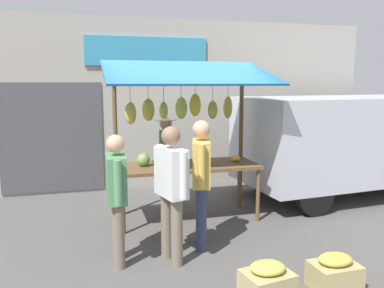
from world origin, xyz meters
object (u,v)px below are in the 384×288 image
at_px(parked_van, 347,137).
at_px(produce_crate_near, 267,284).
at_px(shopper_with_ponytail, 201,174).
at_px(shopper_with_shopping_bag, 117,191).
at_px(shopper_in_striped_shirt, 171,185).
at_px(market_stall, 185,121).
at_px(produce_crate_side, 335,272).
at_px(vendor_with_sunhat, 166,155).

xyz_separation_m(parked_van, produce_crate_near, (3.15, 3.14, -0.93)).
height_order(shopper_with_ponytail, produce_crate_near, shopper_with_ponytail).
height_order(shopper_with_shopping_bag, produce_crate_near, shopper_with_shopping_bag).
bearing_deg(shopper_in_striped_shirt, market_stall, -34.60).
height_order(parked_van, produce_crate_side, parked_van).
relative_size(vendor_with_sunhat, shopper_with_shopping_bag, 1.00).
bearing_deg(shopper_with_ponytail, produce_crate_near, -154.80).
bearing_deg(produce_crate_side, vendor_with_sunhat, -70.81).
xyz_separation_m(shopper_with_shopping_bag, produce_crate_near, (-1.34, 1.25, -0.70)).
bearing_deg(shopper_with_shopping_bag, market_stall, -38.70).
distance_m(vendor_with_sunhat, parked_van, 3.49).
bearing_deg(market_stall, shopper_in_striped_shirt, 69.88).
bearing_deg(shopper_with_shopping_bag, parked_van, -65.77).
height_order(market_stall, vendor_with_sunhat, market_stall).
distance_m(market_stall, shopper_with_shopping_bag, 1.95).
bearing_deg(produce_crate_side, market_stall, -69.43).
height_order(vendor_with_sunhat, produce_crate_side, vendor_with_sunhat).
bearing_deg(parked_van, shopper_in_striped_shirt, 22.20).
relative_size(market_stall, vendor_with_sunhat, 1.60).
bearing_deg(vendor_with_sunhat, produce_crate_side, 27.21).
relative_size(market_stall, parked_van, 0.55).
bearing_deg(market_stall, produce_crate_near, 93.48).
bearing_deg(produce_crate_near, market_stall, -86.52).
xyz_separation_m(market_stall, shopper_with_shopping_bag, (1.18, 1.40, -0.66)).
height_order(shopper_in_striped_shirt, parked_van, parked_van).
bearing_deg(parked_van, vendor_with_sunhat, -8.16).
bearing_deg(shopper_with_shopping_bag, shopper_in_striped_shirt, -97.50).
xyz_separation_m(shopper_with_ponytail, produce_crate_near, (-0.24, 1.48, -0.78)).
bearing_deg(produce_crate_near, shopper_in_striped_shirt, -58.27).
height_order(shopper_with_ponytail, produce_crate_side, shopper_with_ponytail).
bearing_deg(parked_van, market_stall, 3.39).
bearing_deg(shopper_with_ponytail, produce_crate_side, -127.52).
height_order(shopper_with_ponytail, shopper_with_shopping_bag, shopper_with_ponytail).
relative_size(vendor_with_sunhat, shopper_in_striped_shirt, 0.95).
xyz_separation_m(shopper_with_ponytail, produce_crate_side, (-1.05, 1.42, -0.80)).
bearing_deg(shopper_in_striped_shirt, shopper_with_shopping_bag, 66.58).
bearing_deg(shopper_with_shopping_bag, produce_crate_near, -131.50).
distance_m(shopper_with_ponytail, parked_van, 3.78).
relative_size(market_stall, shopper_with_shopping_bag, 1.60).
bearing_deg(shopper_in_striped_shirt, shopper_with_ponytail, -69.12).
xyz_separation_m(market_stall, shopper_with_ponytail, (0.08, 1.16, -0.58)).
bearing_deg(produce_crate_side, shopper_with_shopping_bag, -28.82).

